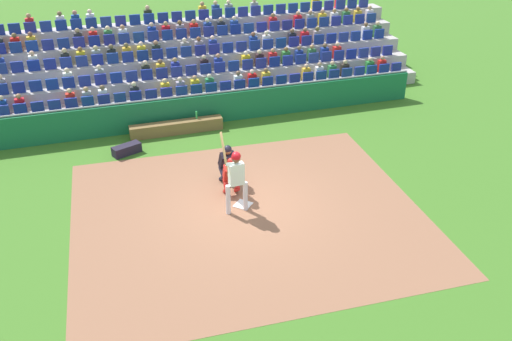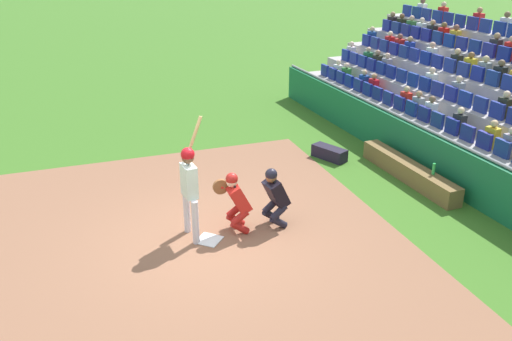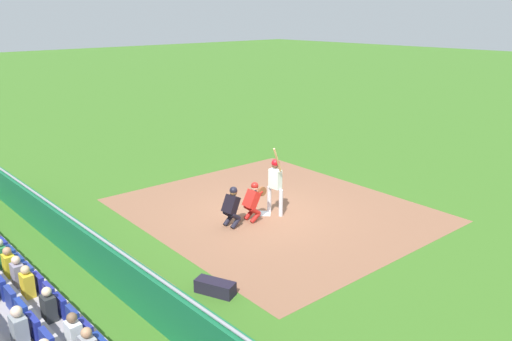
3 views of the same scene
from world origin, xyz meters
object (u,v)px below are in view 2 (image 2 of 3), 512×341
Objects in this scene: equipment_duffel_bag at (329,153)px; catcher_crouching at (235,198)px; home_plate_umpire at (274,194)px; water_bottle_on_bench at (434,169)px; batter_at_plate at (189,182)px; dugout_bench at (408,171)px; home_plate_marker at (209,240)px.

catcher_crouching is at bearing 104.20° from equipment_duffel_bag.
home_plate_umpire is 4.87× the size of water_bottle_on_bench.
batter_at_plate is at bearing 84.34° from catcher_crouching.
dugout_bench is (0.66, -5.53, -0.95)m from batter_at_plate.
catcher_crouching is (0.17, -0.62, 0.69)m from home_plate_marker.
catcher_crouching is 1.34× the size of equipment_duffel_bag.
home_plate_umpire reaches higher than catcher_crouching.
home_plate_marker is 0.94m from catcher_crouching.
equipment_duffel_bag reaches higher than home_plate_marker.
water_bottle_on_bench is at bearing -88.22° from home_plate_marker.
dugout_bench is 2.17m from equipment_duffel_bag.
home_plate_marker is 0.19× the size of batter_at_plate.
batter_at_plate reaches higher than equipment_duffel_bag.
batter_at_plate is 1.73m from home_plate_umpire.
dugout_bench is 12.59× the size of water_bottle_on_bench.
batter_at_plate is 0.71× the size of dugout_bench.
home_plate_umpire reaches higher than equipment_duffel_bag.
home_plate_umpire reaches higher than water_bottle_on_bench.
catcher_crouching is 4.45m from equipment_duffel_bag.
water_bottle_on_bench is (-0.01, -4.73, -0.14)m from catcher_crouching.
catcher_crouching is at bearing 99.12° from dugout_bench.
home_plate_marker is 5.38m from water_bottle_on_bench.
home_plate_umpire reaches higher than home_plate_marker.
batter_at_plate is at bearing 97.57° from equipment_duffel_bag.
dugout_bench is 3.48× the size of equipment_duffel_bag.
water_bottle_on_bench is at bearing -174.00° from dugout_bench.
catcher_crouching is (-0.09, -0.87, -0.46)m from batter_at_plate.
batter_at_plate reaches higher than home_plate_umpire.
equipment_duffel_bag is (2.80, -4.17, 0.15)m from home_plate_marker.
dugout_bench is at bearing -77.68° from home_plate_umpire.
water_bottle_on_bench is 0.28× the size of equipment_duffel_bag.
batter_at_plate reaches higher than home_plate_marker.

